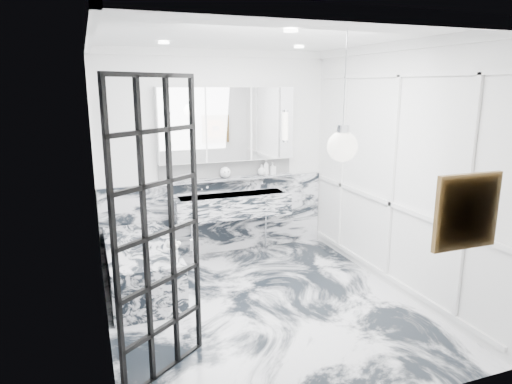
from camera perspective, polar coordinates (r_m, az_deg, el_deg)
name	(u,v)px	position (r m, az deg, el deg)	size (l,w,h in m)	color
floor	(263,306)	(5.11, 0.90, -14.02)	(3.60, 3.60, 0.00)	silver
ceiling	(264,35)	(4.57, 1.04, 18.99)	(3.60, 3.60, 0.00)	white
wall_back	(216,155)	(6.32, -5.04, 4.63)	(3.60, 3.60, 0.00)	white
wall_front	(364,232)	(3.09, 13.33, -4.89)	(3.60, 3.60, 0.00)	white
wall_left	(98,193)	(4.33, -19.14, -0.07)	(3.60, 3.60, 0.00)	white
wall_right	(394,170)	(5.43, 16.91, 2.67)	(3.60, 3.60, 0.00)	white
marble_clad_back	(218,216)	(6.49, -4.83, -3.06)	(3.18, 0.05, 1.05)	silver
marble_clad_left	(100,199)	(4.34, -18.88, -0.83)	(0.02, 3.56, 2.68)	silver
panel_molding	(392,179)	(5.43, 16.67, 1.62)	(0.03, 3.40, 2.30)	white
soap_bottle_a	(266,167)	(6.50, 1.26, 3.12)	(0.08, 0.08, 0.22)	#8C5919
soap_bottle_b	(272,168)	(6.54, 2.07, 2.98)	(0.08, 0.08, 0.17)	#4C4C51
soap_bottle_c	(262,170)	(6.48, 0.70, 2.79)	(0.12, 0.12, 0.15)	silver
face_pot	(225,172)	(6.31, -3.88, 2.46)	(0.16, 0.16, 0.16)	white
amber_bottle	(263,172)	(6.49, 0.85, 2.58)	(0.04, 0.04, 0.10)	#8C5919
flower_vase	(174,257)	(4.83, -10.23, -7.98)	(0.09, 0.09, 0.12)	silver
crittall_door	(159,234)	(3.66, -12.03, -5.17)	(0.88, 0.04, 2.41)	black
artwork	(467,212)	(3.68, 24.87, -2.23)	(0.47, 0.05, 0.47)	orange
pendant_light	(342,147)	(3.68, 10.74, 5.61)	(0.24, 0.24, 0.24)	white
trough_sink	(232,205)	(6.27, -3.00, -1.66)	(1.60, 0.45, 0.30)	silver
ledge	(228,179)	(6.35, -3.49, 1.67)	(1.90, 0.14, 0.04)	silver
subway_tile	(227,168)	(6.38, -3.67, 2.96)	(1.90, 0.03, 0.23)	white
mirror_cabinet	(227,124)	(6.24, -3.60, 8.43)	(1.90, 0.16, 1.00)	white
sconce_left	(168,130)	(5.97, -10.93, 7.61)	(0.07, 0.07, 0.40)	white
sconce_right	(286,126)	(6.45, 3.72, 8.23)	(0.07, 0.07, 0.40)	white
bathtub	(141,267)	(5.55, -14.13, -9.06)	(0.75, 1.65, 0.55)	silver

